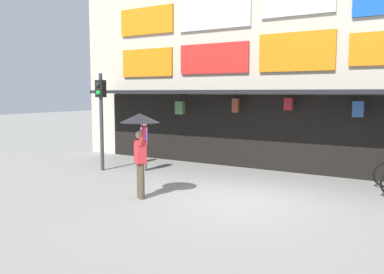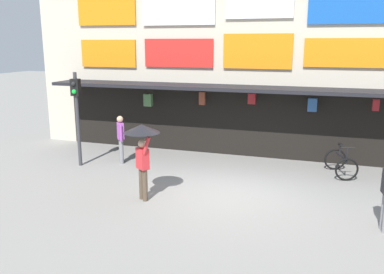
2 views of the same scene
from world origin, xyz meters
The scene contains 6 objects.
ground_plane centered at (0.00, 0.00, 0.00)m, with size 80.00×80.00×0.00m, color gray.
shopfront centered at (0.00, 4.57, 3.96)m, with size 18.00×2.60×8.00m.
traffic_light_near centered at (-5.52, 1.01, 2.14)m, with size 0.31×0.34×3.20m.
bicycle_parked centered at (3.00, 2.67, 0.39)m, with size 1.02×1.32×1.05m.
pedestrian_in_yellow centered at (-4.31, 1.73, 0.95)m, with size 0.38×0.46×1.68m.
pedestrian_with_umbrella centered at (-2.12, -1.18, 1.64)m, with size 0.96×0.96×2.08m.
Camera 2 is at (2.30, -10.51, 4.15)m, focal length 37.73 mm.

